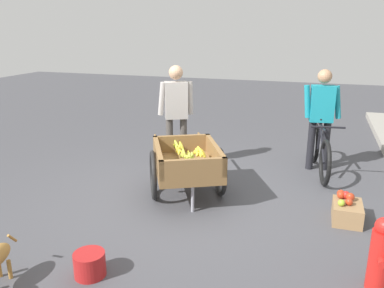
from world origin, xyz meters
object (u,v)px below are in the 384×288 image
plastic_bucket (90,264)px  apple_crate (347,210)px  vendor_person (176,108)px  bicycle (319,151)px  fire_hydrant (381,255)px  fruit_cart (187,164)px  cyclist_person (321,111)px

plastic_bucket → apple_crate: bearing=129.0°
vendor_person → bicycle: vendor_person is taller
vendor_person → fire_hydrant: 3.61m
bicycle → apple_crate: bicycle is taller
fire_hydrant → plastic_bucket: size_ratio=2.35×
vendor_person → plastic_bucket: vendor_person is taller
bicycle → fire_hydrant: (2.77, 0.52, -0.02)m
fruit_cart → cyclist_person: 2.32m
fire_hydrant → apple_crate: (-1.23, -0.18, -0.21)m
fire_hydrant → apple_crate: bearing=-171.5°
fruit_cart → apple_crate: (0.09, 1.97, -0.31)m
bicycle → vendor_person: bearing=-79.0°
fire_hydrant → plastic_bucket: fire_hydrant is taller
bicycle → apple_crate: (1.54, 0.34, -0.22)m
cyclist_person → apple_crate: (1.69, 0.36, -0.80)m
cyclist_person → plastic_bucket: 4.06m
cyclist_person → apple_crate: size_ratio=3.53×
fruit_cart → bicycle: (-1.44, 1.64, -0.09)m
fire_hydrant → apple_crate: size_ratio=1.52×
vendor_person → fruit_cart: bearing=26.9°
plastic_bucket → apple_crate: size_ratio=0.65×
fruit_cart → fire_hydrant: size_ratio=2.71×
vendor_person → cyclist_person: 2.20m
fruit_cart → vendor_person: bearing=-153.1°
vendor_person → cyclist_person: (-0.57, 2.13, -0.03)m
fruit_cart → apple_crate: 2.00m
plastic_bucket → bicycle: bearing=150.4°
fire_hydrant → cyclist_person: bearing=-169.4°
bicycle → plastic_bucket: (3.35, -1.91, -0.24)m
bicycle → cyclist_person: cyclist_person is taller
fruit_cart → bicycle: bearing=131.4°
bicycle → fruit_cart: bearing=-48.6°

